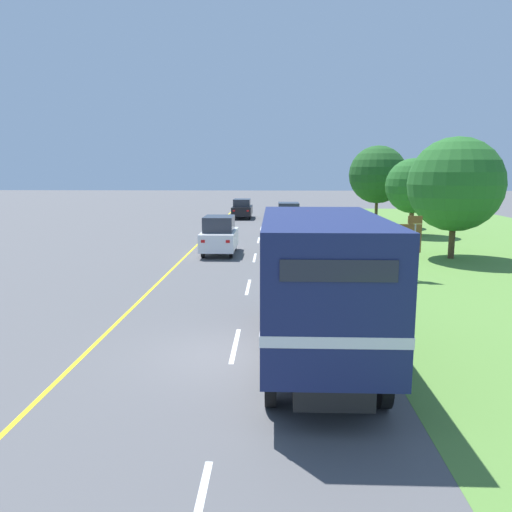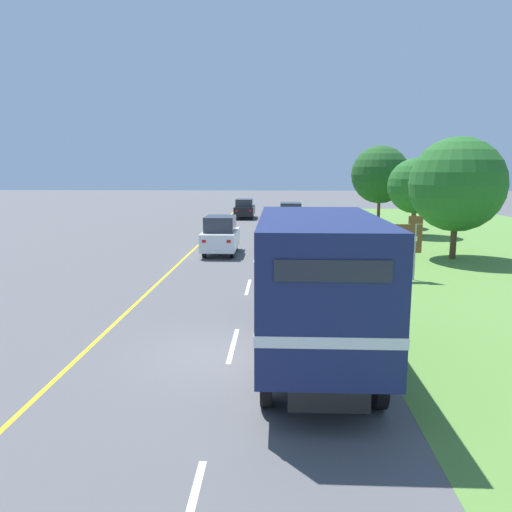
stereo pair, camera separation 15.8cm
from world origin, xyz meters
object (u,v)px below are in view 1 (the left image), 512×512
lead_car_white (219,235)px  lead_car_silver_ahead (288,216)px  roadside_tree_far (378,175)px  highway_sign (400,240)px  roadside_tree_mid (413,186)px  lead_car_black_ahead (242,208)px  roadside_tree_near (456,184)px  horse_trailer_truck (318,280)px

lead_car_white → lead_car_silver_ahead: lead_car_silver_ahead is taller
roadside_tree_far → highway_sign: bearing=-98.7°
roadside_tree_mid → lead_car_black_ahead: bearing=136.2°
roadside_tree_near → horse_trailer_truck: bearing=-119.6°
lead_car_white → roadside_tree_near: roadside_tree_near is taller
roadside_tree_near → roadside_tree_far: roadside_tree_far is taller
highway_sign → roadside_tree_near: bearing=52.7°
horse_trailer_truck → lead_car_black_ahead: 35.87m
lead_car_silver_ahead → highway_sign: size_ratio=1.48×
lead_car_white → lead_car_silver_ahead: 12.09m
lead_car_white → roadside_tree_far: (11.27, 14.22, 3.12)m
highway_sign → lead_car_silver_ahead: bearing=103.2°
lead_car_white → highway_sign: 10.21m
horse_trailer_truck → roadside_tree_far: 30.43m
lead_car_black_ahead → roadside_tree_near: size_ratio=0.67×
lead_car_white → roadside_tree_near: size_ratio=0.63×
lead_car_silver_ahead → roadside_tree_near: roadside_tree_near is taller
highway_sign → roadside_tree_mid: roadside_tree_mid is taller
roadside_tree_far → horse_trailer_truck: bearing=-103.9°
lead_car_silver_ahead → lead_car_black_ahead: size_ratio=0.95×
lead_car_silver_ahead → roadside_tree_mid: (8.48, -3.05, 2.40)m
roadside_tree_mid → roadside_tree_far: bearing=102.1°
horse_trailer_truck → lead_car_black_ahead: (-4.04, 35.63, -1.05)m
lead_car_white → lead_car_silver_ahead: bearing=70.4°
roadside_tree_near → roadside_tree_mid: bearing=87.5°
roadside_tree_near → lead_car_silver_ahead: bearing=123.4°
lead_car_white → lead_car_silver_ahead: size_ratio=0.98×
roadside_tree_mid → horse_trailer_truck: bearing=-109.9°
lead_car_silver_ahead → highway_sign: (4.11, -17.48, 0.63)m
lead_car_black_ahead → horse_trailer_truck: bearing=-83.5°
lead_car_black_ahead → roadside_tree_far: (11.33, -6.17, 3.22)m
highway_sign → roadside_tree_near: (3.97, 5.22, 2.14)m
roadside_tree_far → roadside_tree_near: bearing=-86.7°
lead_car_silver_ahead → roadside_tree_mid: 9.33m
roadside_tree_mid → highway_sign: bearing=-106.8°
lead_car_white → roadside_tree_near: bearing=-4.1°
lead_car_black_ahead → highway_sign: size_ratio=1.55×
lead_car_white → roadside_tree_mid: size_ratio=0.73×
lead_car_silver_ahead → roadside_tree_far: (7.22, 2.83, 3.12)m
horse_trailer_truck → roadside_tree_far: (7.28, 29.46, 2.18)m
roadside_tree_near → roadside_tree_mid: 9.22m
lead_car_silver_ahead → roadside_tree_near: size_ratio=0.64×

